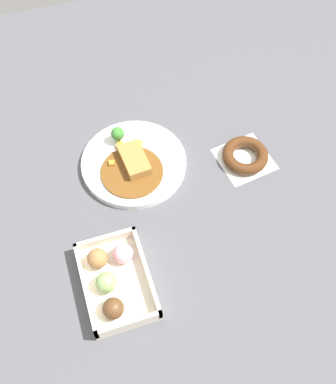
% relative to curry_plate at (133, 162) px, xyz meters
% --- Properties ---
extents(ground_plane, '(1.60, 1.60, 0.00)m').
position_rel_curry_plate_xyz_m(ground_plane, '(0.11, 0.06, -0.01)').
color(ground_plane, '#4C4C51').
extents(curry_plate, '(0.26, 0.26, 0.06)m').
position_rel_curry_plate_xyz_m(curry_plate, '(0.00, 0.00, 0.00)').
color(curry_plate, white).
rests_on(curry_plate, ground_plane).
extents(donut_box, '(0.20, 0.14, 0.06)m').
position_rel_curry_plate_xyz_m(donut_box, '(0.28, -0.12, 0.01)').
color(donut_box, beige).
rests_on(donut_box, ground_plane).
extents(chocolate_ring_donut, '(0.14, 0.14, 0.03)m').
position_rel_curry_plate_xyz_m(chocolate_ring_donut, '(0.07, 0.27, 0.00)').
color(chocolate_ring_donut, white).
rests_on(chocolate_ring_donut, ground_plane).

